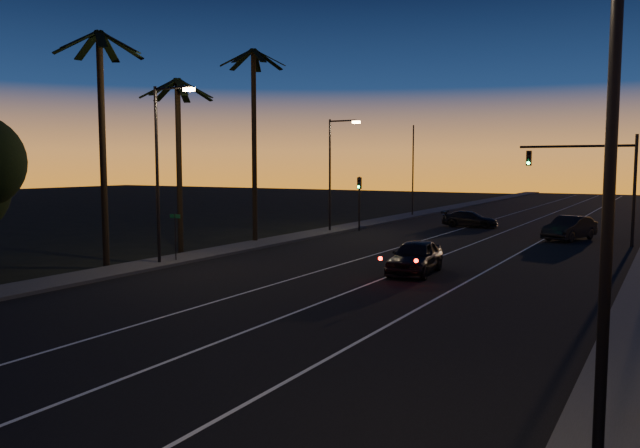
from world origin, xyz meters
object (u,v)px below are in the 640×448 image
Objects in this scene: signal_mast at (594,170)px; right_car at (570,228)px; lead_car at (415,257)px; cross_car at (470,219)px.

right_car is (-1.56, 1.77, -3.96)m from signal_mast.
lead_car is 18.14m from right_car.
signal_mast is 1.53× the size of cross_car.
lead_car is 1.16× the size of cross_car.
right_car reaches higher than lead_car.
signal_mast is at bearing 69.64° from lead_car.
cross_car is (-4.12, 22.94, -0.14)m from lead_car.
cross_car is (-10.00, 7.09, -4.12)m from signal_mast.
right_car is (4.32, 17.62, 0.01)m from lead_car.
lead_car is at bearing -79.82° from cross_car.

